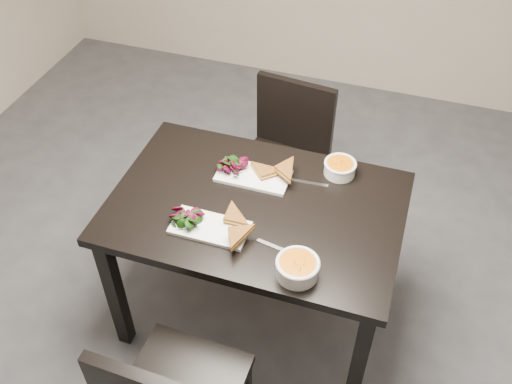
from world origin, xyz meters
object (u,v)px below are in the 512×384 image
soup_bowl_near (298,267)px  soup_bowl_far (340,167)px  chair_far (286,152)px  table (256,221)px  plate_near (210,228)px  plate_far (253,176)px

soup_bowl_near → soup_bowl_far: 0.59m
chair_far → table: bearing=-78.5°
soup_bowl_near → soup_bowl_far: soup_bowl_near is taller
table → chair_far: size_ratio=1.41×
chair_far → soup_bowl_near: 1.07m
table → chair_far: (-0.06, 0.67, -0.17)m
plate_near → soup_bowl_far: 0.64m
chair_far → plate_far: size_ratio=2.72×
table → soup_bowl_far: bearing=45.9°
table → chair_far: chair_far is taller
table → chair_far: 0.70m
plate_far → soup_bowl_far: 0.38m
table → plate_near: bearing=-124.6°
soup_bowl_far → chair_far: bearing=131.9°
chair_far → soup_bowl_far: 0.59m
chair_far → soup_bowl_near: (0.31, -0.97, 0.31)m
table → plate_far: plate_far is taller
table → soup_bowl_far: soup_bowl_far is taller
plate_far → soup_bowl_far: soup_bowl_far is taller
chair_far → plate_far: 0.59m
chair_far → soup_bowl_far: chair_far is taller
plate_near → soup_bowl_near: 0.40m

